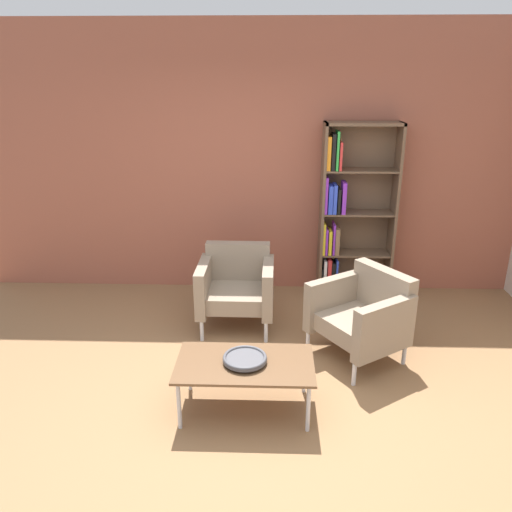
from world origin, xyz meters
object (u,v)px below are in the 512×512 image
at_px(bookshelf_tall, 349,214).
at_px(coffee_table_low, 245,366).
at_px(armchair_corner_red, 237,285).
at_px(decorative_bowl, 245,358).
at_px(armchair_by_bookshelf, 363,314).

height_order(bookshelf_tall, coffee_table_low, bookshelf_tall).
xyz_separation_m(bookshelf_tall, armchair_corner_red, (-1.17, -0.79, -0.51)).
bearing_deg(armchair_corner_red, decorative_bowl, -82.78).
bearing_deg(decorative_bowl, bookshelf_tall, 64.64).
relative_size(coffee_table_low, decorative_bowl, 3.12).
height_order(bookshelf_tall, armchair_by_bookshelf, bookshelf_tall).
distance_m(decorative_bowl, armchair_corner_red, 1.36).
bearing_deg(coffee_table_low, armchair_by_bookshelf, 38.57).
bearing_deg(decorative_bowl, coffee_table_low, -90.00).
xyz_separation_m(coffee_table_low, armchair_by_bookshelf, (0.98, 0.78, 0.05)).
height_order(coffee_table_low, armchair_by_bookshelf, armchair_by_bookshelf).
bearing_deg(decorative_bowl, armchair_by_bookshelf, 38.57).
relative_size(coffee_table_low, armchair_corner_red, 1.28).
distance_m(bookshelf_tall, decorative_bowl, 2.42).
distance_m(coffee_table_low, armchair_corner_red, 1.36).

